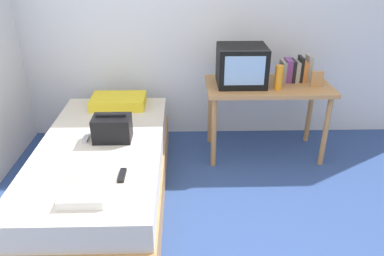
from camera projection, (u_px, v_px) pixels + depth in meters
wall_back at (213, 12)px, 3.75m from camera, size 5.20×0.10×2.60m
bed at (103, 171)px, 3.10m from camera, size 1.00×2.00×0.49m
desk at (267, 93)px, 3.58m from camera, size 1.16×0.60×0.74m
tv at (242, 66)px, 3.45m from camera, size 0.44×0.39×0.36m
water_bottle at (279, 77)px, 3.36m from camera, size 0.07×0.07×0.22m
book_row at (296, 70)px, 3.57m from camera, size 0.28×0.17×0.25m
picture_frame at (317, 79)px, 3.44m from camera, size 0.11×0.02×0.15m
pillow at (118, 101)px, 3.65m from camera, size 0.51×0.33×0.10m
handbag at (112, 128)px, 3.01m from camera, size 0.30×0.20×0.22m
magazine at (80, 167)px, 2.68m from camera, size 0.21×0.29×0.01m
remote_dark at (122, 175)px, 2.57m from camera, size 0.04×0.16×0.02m
remote_silver at (86, 138)px, 3.06m from camera, size 0.04×0.14×0.02m
folded_towel at (84, 196)px, 2.33m from camera, size 0.28×0.22×0.06m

